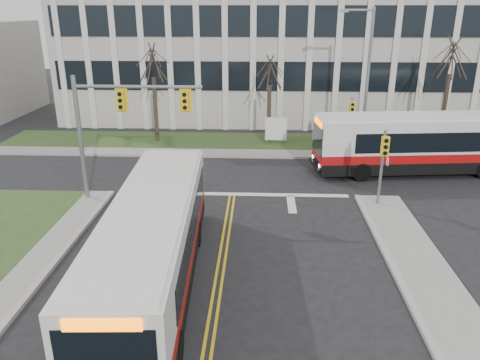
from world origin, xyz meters
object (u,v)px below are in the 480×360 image
directory_sign (276,129)px  bus_main (154,246)px  bus_cross (424,145)px  streetlight (365,74)px

directory_sign → bus_main: 18.55m
directory_sign → bus_cross: bus_cross is taller
bus_main → streetlight: bearing=55.8°
bus_main → bus_cross: bearing=41.2°
bus_main → bus_cross: bus_cross is taller
streetlight → directory_sign: size_ratio=4.60×
streetlight → directory_sign: 6.96m
bus_main → bus_cross: (13.04, 12.60, 0.09)m
streetlight → bus_main: (-10.17, -16.66, -3.61)m
streetlight → bus_main: 19.85m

